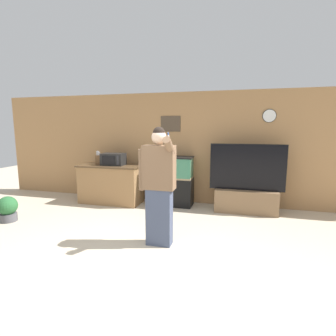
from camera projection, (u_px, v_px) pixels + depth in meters
ground_plane at (147, 262)px, 3.53m from camera, size 18.00×18.00×0.00m
wall_back_paneled at (189, 148)px, 6.19m from camera, size 10.00×0.08×2.60m
counter_island at (111, 184)px, 6.24m from camera, size 1.48×0.66×0.91m
microwave at (113, 159)px, 6.16m from camera, size 0.53×0.34×0.28m
knife_block at (98, 159)px, 6.24m from camera, size 0.12×0.09×0.33m
aquarium_on_stand at (174, 181)px, 6.04m from camera, size 0.87×0.47×1.14m
tv_on_stand at (246, 193)px, 5.51m from camera, size 1.54×0.40×1.45m
person_standing at (159, 185)px, 3.93m from camera, size 0.57×0.43×1.80m
potted_plant at (8, 208)px, 5.02m from camera, size 0.36×0.36×0.49m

